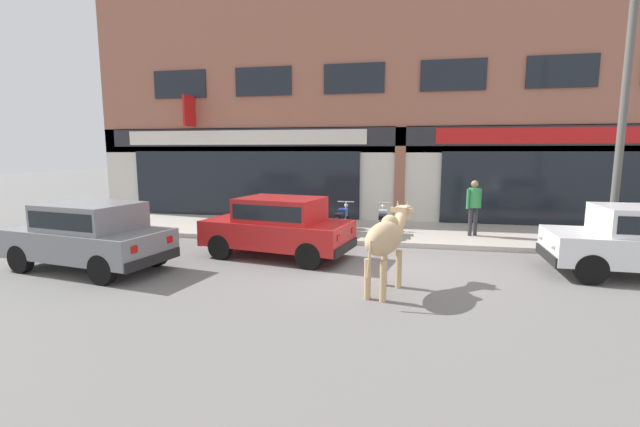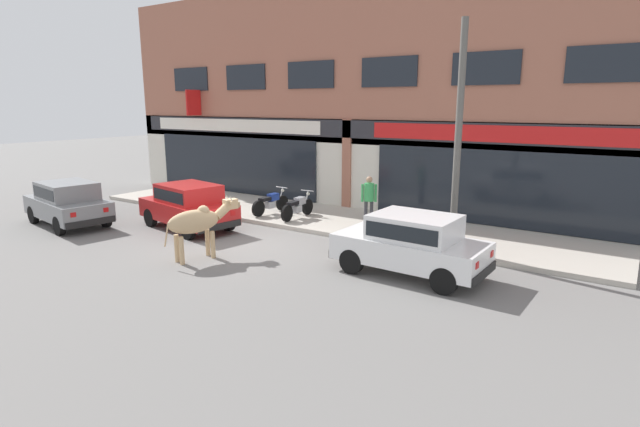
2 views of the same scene
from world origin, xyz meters
name	(u,v)px [view 1 (image 1 of 2)]	position (x,y,z in m)	size (l,w,h in m)	color
ground_plane	(392,269)	(0.00, 0.00, 0.00)	(90.00, 90.00, 0.00)	slate
sidewalk	(397,232)	(0.00, 4.04, 0.07)	(19.00, 3.68, 0.13)	#B7AFA3
shop_building	(402,110)	(0.00, 6.14, 3.96)	(23.00, 1.40, 8.37)	#9E604C
cow	(386,238)	(-0.07, -1.52, 1.01)	(0.95, 2.09, 1.61)	tan
car_1	(89,233)	(-6.42, -1.32, 0.81)	(3.78, 2.15, 1.46)	black
car_3	(279,224)	(-2.75, 0.56, 0.81)	(3.80, 2.22, 1.46)	black
motorcycle_0	(342,220)	(-1.63, 3.34, 0.52)	(0.52, 1.81, 0.88)	black
motorcycle_1	(383,221)	(-0.41, 3.29, 0.52)	(0.52, 1.81, 0.88)	black
pedestrian	(474,202)	(2.15, 3.62, 1.12)	(0.44, 0.32, 1.60)	#2D2D33
utility_pole	(622,129)	(5.27, 2.50, 3.08)	(0.18, 0.18, 5.89)	#595651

